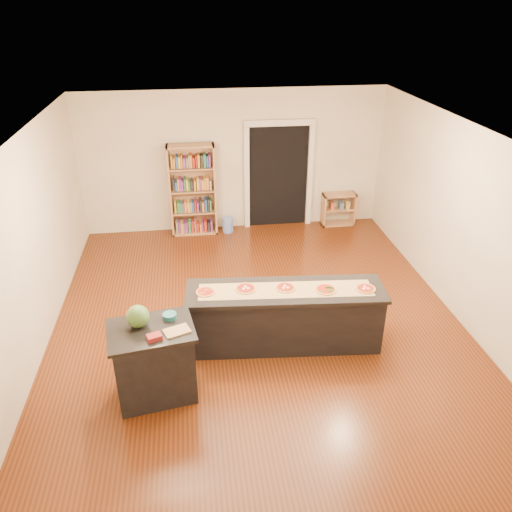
{
  "coord_description": "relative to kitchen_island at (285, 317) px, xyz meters",
  "views": [
    {
      "loc": [
        -0.85,
        -6.1,
        4.35
      ],
      "look_at": [
        0.0,
        0.2,
        1.0
      ],
      "focal_mm": 35.0,
      "sensor_mm": 36.0,
      "label": 1
    }
  ],
  "objects": [
    {
      "name": "room",
      "position": [
        -0.29,
        0.57,
        0.96
      ],
      "size": [
        6.0,
        7.0,
        2.8
      ],
      "color": "#F1E3CA",
      "rests_on": "ground"
    },
    {
      "name": "cutting_board",
      "position": [
        -1.42,
        -0.87,
        0.54
      ],
      "size": [
        0.33,
        0.28,
        0.02
      ],
      "primitive_type": "cube",
      "rotation": [
        0.0,
        0.0,
        0.36
      ],
      "color": "tan",
      "rests_on": "side_counter"
    },
    {
      "name": "watermelon",
      "position": [
        -1.85,
        -0.7,
        0.66
      ],
      "size": [
        0.26,
        0.26,
        0.26
      ],
      "primitive_type": "sphere",
      "color": "#144214",
      "rests_on": "side_counter"
    },
    {
      "name": "kraft_paper",
      "position": [
        -0.0,
        -0.01,
        0.44
      ],
      "size": [
        2.33,
        0.6,
        0.0
      ],
      "primitive_type": "cube",
      "rotation": [
        0.0,
        0.0,
        -0.08
      ],
      "color": "tan",
      "rests_on": "kitchen_island"
    },
    {
      "name": "doorway",
      "position": [
        0.61,
        4.03,
        0.76
      ],
      "size": [
        1.4,
        0.09,
        2.21
      ],
      "color": "black",
      "rests_on": "room"
    },
    {
      "name": "pizza_b",
      "position": [
        -0.52,
        0.08,
        0.45
      ],
      "size": [
        0.28,
        0.28,
        0.02
      ],
      "color": "tan",
      "rests_on": "kitchen_island"
    },
    {
      "name": "pizza_e",
      "position": [
        1.05,
        -0.13,
        0.45
      ],
      "size": [
        0.26,
        0.26,
        0.02
      ],
      "color": "tan",
      "rests_on": "kitchen_island"
    },
    {
      "name": "package_teal",
      "position": [
        -1.5,
        -0.59,
        0.56
      ],
      "size": [
        0.16,
        0.16,
        0.06
      ],
      "primitive_type": "cylinder",
      "color": "#195966",
      "rests_on": "side_counter"
    },
    {
      "name": "package_red",
      "position": [
        -1.66,
        -0.97,
        0.55
      ],
      "size": [
        0.18,
        0.16,
        0.06
      ],
      "primitive_type": "cube",
      "rotation": [
        0.0,
        0.0,
        0.34
      ],
      "color": "maroon",
      "rests_on": "side_counter"
    },
    {
      "name": "side_counter",
      "position": [
        -1.72,
        -0.78,
        0.05
      ],
      "size": [
        0.98,
        0.71,
        0.97
      ],
      "rotation": [
        0.0,
        0.0,
        0.16
      ],
      "color": "black",
      "rests_on": "ground"
    },
    {
      "name": "bookshelf",
      "position": [
        -1.14,
        3.86,
        0.47
      ],
      "size": [
        0.91,
        0.32,
        1.83
      ],
      "primitive_type": "cube",
      "color": "tan",
      "rests_on": "ground"
    },
    {
      "name": "low_shelf",
      "position": [
        1.87,
        3.87,
        -0.1
      ],
      "size": [
        0.69,
        0.29,
        0.69
      ],
      "primitive_type": "cube",
      "color": "tan",
      "rests_on": "ground"
    },
    {
      "name": "pizza_c",
      "position": [
        0.0,
        0.03,
        0.45
      ],
      "size": [
        0.26,
        0.26,
        0.02
      ],
      "color": "tan",
      "rests_on": "kitchen_island"
    },
    {
      "name": "waste_bin",
      "position": [
        -0.47,
        3.8,
        -0.28
      ],
      "size": [
        0.22,
        0.22,
        0.31
      ],
      "primitive_type": "cylinder",
      "color": "#688FE8",
      "rests_on": "ground"
    },
    {
      "name": "pizza_d",
      "position": [
        0.52,
        -0.08,
        0.45
      ],
      "size": [
        0.27,
        0.27,
        0.02
      ],
      "color": "tan",
      "rests_on": "kitchen_island"
    },
    {
      "name": "pizza_a",
      "position": [
        -1.06,
        0.07,
        0.45
      ],
      "size": [
        0.25,
        0.25,
        0.02
      ],
      "color": "tan",
      "rests_on": "kitchen_island"
    },
    {
      "name": "kitchen_island",
      "position": [
        0.0,
        0.0,
        0.0
      ],
      "size": [
        2.65,
        0.72,
        0.87
      ],
      "rotation": [
        0.0,
        0.0,
        -0.08
      ],
      "color": "black",
      "rests_on": "ground"
    }
  ]
}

